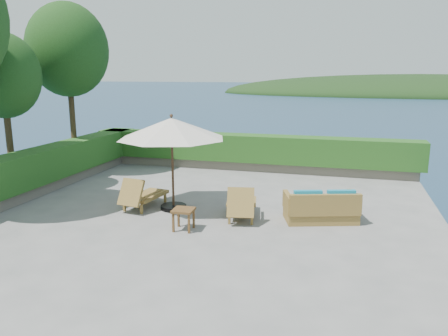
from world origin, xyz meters
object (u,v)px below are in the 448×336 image
(patio_umbrella, at_px, (172,129))
(lounge_right, at_px, (241,204))
(lounge_left, at_px, (142,195))
(wicker_loveseat, at_px, (321,208))
(side_table, at_px, (183,213))

(patio_umbrella, bearing_deg, lounge_right, -8.10)
(lounge_left, bearing_deg, wicker_loveseat, 10.80)
(lounge_left, bearing_deg, side_table, -28.98)
(patio_umbrella, xyz_separation_m, side_table, (0.84, -1.45, -1.77))
(side_table, relative_size, wicker_loveseat, 0.26)
(side_table, bearing_deg, lounge_right, 46.19)
(patio_umbrella, distance_m, lounge_left, 2.01)
(lounge_right, bearing_deg, side_table, -144.52)
(lounge_right, relative_size, side_table, 3.27)
(side_table, xyz_separation_m, wicker_loveseat, (3.09, 1.49, -0.09))
(lounge_left, xyz_separation_m, side_table, (1.70, -1.30, 0.04))
(lounge_left, height_order, lounge_right, lounge_right)
(patio_umbrella, bearing_deg, wicker_loveseat, 0.59)
(side_table, distance_m, wicker_loveseat, 3.44)
(lounge_left, distance_m, wicker_loveseat, 4.80)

